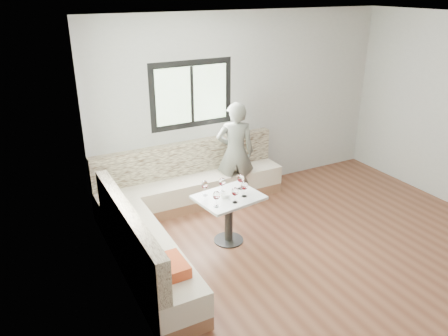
{
  "coord_description": "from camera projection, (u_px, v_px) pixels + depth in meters",
  "views": [
    {
      "loc": [
        -3.43,
        -3.3,
        3.15
      ],
      "look_at": [
        -1.07,
        1.16,
        1.01
      ],
      "focal_mm": 35.0,
      "sensor_mm": 36.0,
      "label": 1
    }
  ],
  "objects": [
    {
      "name": "room",
      "position": [
        348.0,
        152.0,
        4.87
      ],
      "size": [
        5.01,
        5.01,
        2.81
      ],
      "color": "brown",
      "rests_on": "ground"
    },
    {
      "name": "wine_glass_f",
      "position": [
        205.0,
        185.0,
        5.51
      ],
      "size": [
        0.09,
        0.09,
        0.2
      ],
      "color": "white",
      "rests_on": "table"
    },
    {
      "name": "table",
      "position": [
        229.0,
        208.0,
        5.6
      ],
      "size": [
        0.88,
        0.73,
        0.66
      ],
      "rotation": [
        0.0,
        0.0,
        0.15
      ],
      "color": "black",
      "rests_on": "ground"
    },
    {
      "name": "olive_ramekin",
      "position": [
        225.0,
        195.0,
        5.51
      ],
      "size": [
        0.11,
        0.11,
        0.04
      ],
      "color": "white",
      "rests_on": "table"
    },
    {
      "name": "banquette",
      "position": [
        174.0,
        210.0,
        5.89
      ],
      "size": [
        2.9,
        2.8,
        0.95
      ],
      "color": "brown",
      "rests_on": "ground"
    },
    {
      "name": "wine_glass_d",
      "position": [
        222.0,
        182.0,
        5.59
      ],
      "size": [
        0.09,
        0.09,
        0.2
      ],
      "color": "white",
      "rests_on": "table"
    },
    {
      "name": "wine_glass_e",
      "position": [
        241.0,
        179.0,
        5.69
      ],
      "size": [
        0.09,
        0.09,
        0.2
      ],
      "color": "white",
      "rests_on": "table"
    },
    {
      "name": "wine_glass_a",
      "position": [
        216.0,
        196.0,
        5.23
      ],
      "size": [
        0.09,
        0.09,
        0.2
      ],
      "color": "white",
      "rests_on": "table"
    },
    {
      "name": "wine_glass_c",
      "position": [
        244.0,
        186.0,
        5.48
      ],
      "size": [
        0.09,
        0.09,
        0.2
      ],
      "color": "white",
      "rests_on": "table"
    },
    {
      "name": "wine_glass_b",
      "position": [
        235.0,
        192.0,
        5.33
      ],
      "size": [
        0.09,
        0.09,
        0.2
      ],
      "color": "white",
      "rests_on": "table"
    },
    {
      "name": "person",
      "position": [
        235.0,
        152.0,
        6.62
      ],
      "size": [
        0.67,
        0.57,
        1.57
      ],
      "primitive_type": "imported",
      "rotation": [
        0.0,
        0.0,
        2.74
      ],
      "color": "#616359",
      "rests_on": "ground"
    }
  ]
}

